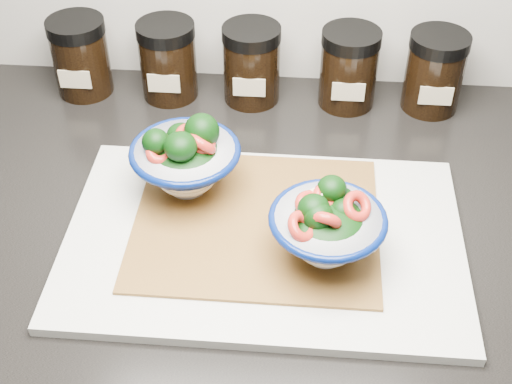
# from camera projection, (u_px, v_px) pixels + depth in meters

# --- Properties ---
(countertop) EXTENTS (3.50, 0.60, 0.04)m
(countertop) POSITION_uv_depth(u_px,v_px,m) (179.00, 218.00, 0.88)
(countertop) COLOR black
(countertop) RESTS_ON cabinet
(cutting_board) EXTENTS (0.45, 0.30, 0.01)m
(cutting_board) POSITION_uv_depth(u_px,v_px,m) (264.00, 240.00, 0.81)
(cutting_board) COLOR beige
(cutting_board) RESTS_ON countertop
(bamboo_mat) EXTENTS (0.28, 0.24, 0.00)m
(bamboo_mat) POSITION_uv_depth(u_px,v_px,m) (256.00, 222.00, 0.82)
(bamboo_mat) COLOR olive
(bamboo_mat) RESTS_ON cutting_board
(bowl_left) EXTENTS (0.13, 0.13, 0.10)m
(bowl_left) POSITION_uv_depth(u_px,v_px,m) (186.00, 159.00, 0.84)
(bowl_left) COLOR white
(bowl_left) RESTS_ON bamboo_mat
(bowl_right) EXTENTS (0.13, 0.13, 0.09)m
(bowl_right) POSITION_uv_depth(u_px,v_px,m) (327.00, 227.00, 0.75)
(bowl_right) COLOR white
(bowl_right) RESTS_ON bamboo_mat
(spice_jar_a) EXTENTS (0.08, 0.08, 0.11)m
(spice_jar_a) POSITION_uv_depth(u_px,v_px,m) (81.00, 56.00, 1.02)
(spice_jar_a) COLOR black
(spice_jar_a) RESTS_ON countertop
(spice_jar_b) EXTENTS (0.08, 0.08, 0.11)m
(spice_jar_b) POSITION_uv_depth(u_px,v_px,m) (168.00, 60.00, 1.01)
(spice_jar_b) COLOR black
(spice_jar_b) RESTS_ON countertop
(spice_jar_c) EXTENTS (0.08, 0.08, 0.11)m
(spice_jar_c) POSITION_uv_depth(u_px,v_px,m) (252.00, 64.00, 1.00)
(spice_jar_c) COLOR black
(spice_jar_c) RESTS_ON countertop
(spice_jar_d) EXTENTS (0.08, 0.08, 0.11)m
(spice_jar_d) POSITION_uv_depth(u_px,v_px,m) (349.00, 68.00, 0.99)
(spice_jar_d) COLOR black
(spice_jar_d) RESTS_ON countertop
(spice_jar_e) EXTENTS (0.08, 0.08, 0.11)m
(spice_jar_e) POSITION_uv_depth(u_px,v_px,m) (435.00, 72.00, 0.98)
(spice_jar_e) COLOR black
(spice_jar_e) RESTS_ON countertop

